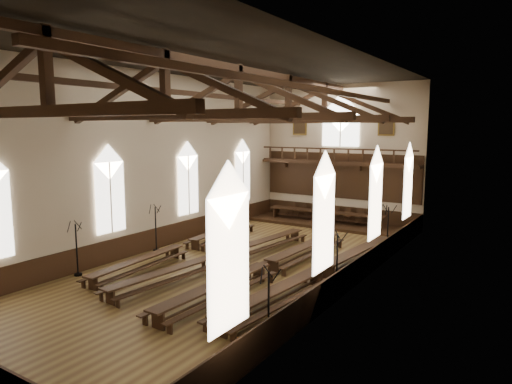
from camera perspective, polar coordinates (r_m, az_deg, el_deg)
ground at (r=23.34m, az=-2.08°, el=-9.21°), size 26.00×26.00×0.00m
room_walls at (r=22.30m, az=-2.17°, el=6.86°), size 26.00×26.00×26.00m
wainscot_band at (r=23.17m, az=-2.09°, el=-7.79°), size 12.00×26.00×1.20m
side_windows at (r=22.52m, az=-2.13°, el=-0.08°), size 11.85×19.80×4.50m
end_window at (r=33.71m, az=10.54°, el=8.41°), size 2.80×0.12×3.80m
minstrels_gallery at (r=33.62m, az=10.25°, el=2.76°), size 11.80×1.24×3.70m
portraits at (r=33.71m, az=10.54°, el=8.20°), size 7.75×0.09×1.45m
roof_trusses at (r=22.33m, az=-2.19°, el=11.37°), size 11.70×25.70×2.80m
refectory_row_a at (r=25.63m, az=-8.87°, el=-6.60°), size 1.79×13.65×0.66m
refectory_row_b at (r=23.30m, az=-4.11°, el=-7.98°), size 2.01×13.81×0.68m
refectory_row_c at (r=21.51m, az=1.33°, el=-9.22°), size 1.75×14.31×0.73m
refectory_row_d at (r=21.00m, az=8.42°, el=-9.70°), size 2.14×14.48×0.75m
dais at (r=33.19m, az=8.61°, el=-3.91°), size 11.40×3.09×0.21m
high_table at (r=33.03m, az=8.64°, el=-2.59°), size 8.58×1.27×0.80m
high_chairs at (r=33.80m, az=9.22°, el=-2.51°), size 6.78×0.48×1.09m
candelabrum_left_near at (r=23.20m, az=-21.44°, el=-7.82°), size 0.71×0.81×2.63m
candelabrum_left_mid at (r=26.41m, az=-12.39°, el=-5.52°), size 0.71×0.82×2.68m
candelabrum_left_far at (r=31.94m, az=-2.99°, el=-3.16°), size 0.67×0.73×2.40m
candelabrum_right_near at (r=15.20m, az=1.58°, el=-15.75°), size 0.72×0.79×2.57m
candelabrum_right_mid at (r=19.91m, az=10.06°, el=-9.97°), size 0.76×0.80×2.64m
candelabrum_right_far at (r=26.50m, az=16.10°, el=-5.57°), size 0.82×0.78×2.73m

